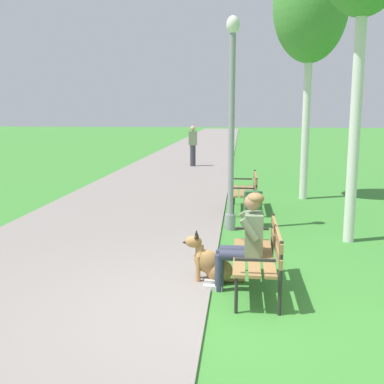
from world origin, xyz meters
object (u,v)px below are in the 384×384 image
lamp_post_near (232,123)px  litter_bin (253,209)px  park_bench_near (261,252)px  dog_shepherd (211,264)px  birch_tree_third (311,6)px  park_bench_mid (247,188)px  person_seated_on_near_bench (245,237)px  pedestrian_distant (193,146)px

lamp_post_near → litter_bin: bearing=33.4°
park_bench_near → dog_shepherd: size_ratio=1.80×
lamp_post_near → birch_tree_third: 4.70m
lamp_post_near → litter_bin: lamp_post_near is taller
park_bench_mid → park_bench_near: bearing=-88.6°
park_bench_near → park_bench_mid: same height
person_seated_on_near_bench → dog_shepherd: person_seated_on_near_bench is taller
litter_bin → park_bench_near: bearing=-89.6°
park_bench_mid → lamp_post_near: 2.35m
pedestrian_distant → lamp_post_near: bearing=-80.1°
park_bench_near → pedestrian_distant: pedestrian_distant is taller
park_bench_mid → lamp_post_near: lamp_post_near is taller
park_bench_mid → birch_tree_third: 4.75m
park_bench_mid → pedestrian_distant: bearing=104.2°
dog_shepherd → birch_tree_third: birch_tree_third is taller
lamp_post_near → litter_bin: (0.43, 0.28, -1.67)m
park_bench_near → park_bench_mid: 4.80m
park_bench_near → pedestrian_distant: size_ratio=0.91×
pedestrian_distant → park_bench_near: bearing=-80.4°
park_bench_mid → dog_shepherd: park_bench_mid is taller
person_seated_on_near_bench → lamp_post_near: lamp_post_near is taller
park_bench_mid → dog_shepherd: size_ratio=1.80×
birch_tree_third → park_bench_mid: bearing=-131.8°
person_seated_on_near_bench → pedestrian_distant: size_ratio=0.76×
person_seated_on_near_bench → dog_shepherd: 0.63m
person_seated_on_near_bench → dog_shepherd: size_ratio=1.50×
pedestrian_distant → person_seated_on_near_bench: bearing=-81.3°
person_seated_on_near_bench → pedestrian_distant: 13.10m
litter_bin → pedestrian_distant: (-2.17, 9.68, 0.49)m
dog_shepherd → birch_tree_third: size_ratio=0.13×
park_bench_near → birch_tree_third: 7.81m
park_bench_mid → person_seated_on_near_bench: size_ratio=1.20×
person_seated_on_near_bench → birch_tree_third: birch_tree_third is taller
park_bench_mid → person_seated_on_near_bench: 4.76m
park_bench_mid → lamp_post_near: bearing=-100.7°
birch_tree_third → pedestrian_distant: size_ratio=3.74×
person_seated_on_near_bench → lamp_post_near: bearing=94.7°
lamp_post_near → person_seated_on_near_bench: bearing=-85.3°
birch_tree_third → litter_bin: size_ratio=8.81×
park_bench_near → park_bench_mid: (-0.12, 4.80, 0.00)m
park_bench_near → dog_shepherd: 0.72m
park_bench_mid → litter_bin: 1.49m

